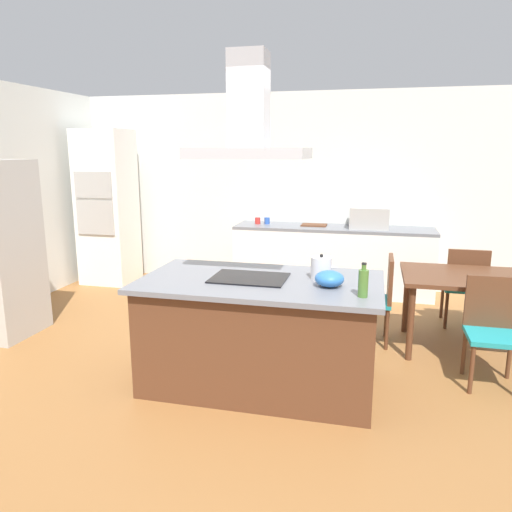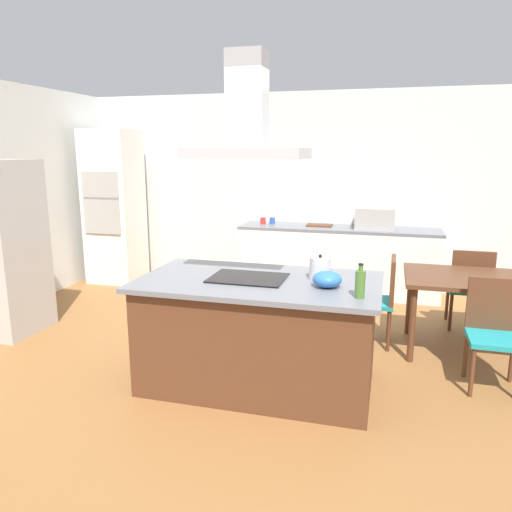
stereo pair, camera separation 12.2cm
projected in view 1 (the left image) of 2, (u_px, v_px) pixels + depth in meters
The scene contains 18 objects.
ground at pixel (291, 323), 5.51m from camera, with size 16.00×16.00×0.00m, color #936033.
wall_back at pixel (313, 191), 6.88m from camera, with size 7.20×0.10×2.70m, color silver.
kitchen_island at pixel (260, 332), 3.99m from camera, with size 1.92×1.09×0.90m.
cooktop at pixel (249, 278), 3.92m from camera, with size 0.60×0.44×0.01m, color black.
tea_kettle at pixel (321, 268), 3.90m from camera, with size 0.22×0.17×0.20m.
olive_oil_bottle at pixel (363, 283), 3.41m from camera, with size 0.07×0.07×0.25m.
mixing_bowl at pixel (329, 279), 3.68m from camera, with size 0.22×0.22×0.12m, color #2D6BB7.
back_counter at pixel (332, 259), 6.65m from camera, with size 2.66×0.62×0.90m.
countertop_microwave at pixel (369, 218), 6.41m from camera, with size 0.50×0.38×0.28m, color #B2AFAA.
coffee_mug_red at pixel (258, 221), 6.81m from camera, with size 0.08×0.08×0.09m, color red.
coffee_mug_blue at pixel (267, 221), 6.82m from camera, with size 0.08×0.08×0.09m, color #2D56B2.
cutting_board at pixel (314, 225), 6.66m from camera, with size 0.34×0.24×0.02m, color #59331E.
wall_oven_stack at pixel (107, 207), 7.04m from camera, with size 0.70×0.66×2.20m.
dining_table at pixel (479, 284), 4.61m from camera, with size 1.40×0.90×0.75m.
chair_facing_island at pixel (493, 324), 4.01m from camera, with size 0.42×0.42×0.89m.
chair_at_left_end at pixel (378, 294), 4.86m from camera, with size 0.42×0.42×0.89m.
chair_facing_back_wall at pixel (465, 282), 5.28m from camera, with size 0.42×0.42×0.89m.
range_hood at pixel (249, 124), 3.66m from camera, with size 0.90×0.55×0.78m.
Camera 1 is at (0.86, -3.67, 1.91)m, focal length 34.15 mm.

